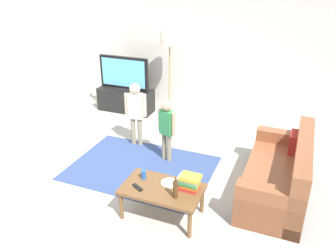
# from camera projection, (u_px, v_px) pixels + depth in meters

# --- Properties ---
(ground) EXTENTS (7.80, 7.80, 0.00)m
(ground) POSITION_uv_depth(u_px,v_px,m) (153.00, 181.00, 5.13)
(ground) COLOR #B2ADA3
(wall_back) EXTENTS (6.00, 0.12, 2.70)m
(wall_back) POSITION_uv_depth(u_px,v_px,m) (212.00, 49.00, 7.08)
(wall_back) COLOR silver
(wall_back) RESTS_ON ground
(area_rug) EXTENTS (2.20, 1.60, 0.01)m
(area_rug) POSITION_uv_depth(u_px,v_px,m) (141.00, 168.00, 5.47)
(area_rug) COLOR #33477A
(area_rug) RESTS_ON ground
(tv_stand) EXTENTS (1.20, 0.44, 0.50)m
(tv_stand) POSITION_uv_depth(u_px,v_px,m) (126.00, 100.00, 7.53)
(tv_stand) COLOR black
(tv_stand) RESTS_ON ground
(tv) EXTENTS (1.10, 0.28, 0.71)m
(tv) POSITION_uv_depth(u_px,v_px,m) (124.00, 74.00, 7.26)
(tv) COLOR black
(tv) RESTS_ON tv_stand
(couch) EXTENTS (0.80, 1.80, 0.86)m
(couch) POSITION_uv_depth(u_px,v_px,m) (282.00, 177.00, 4.72)
(couch) COLOR brown
(couch) RESTS_ON ground
(floor_lamp) EXTENTS (0.36, 0.36, 1.78)m
(floor_lamp) POSITION_uv_depth(u_px,v_px,m) (170.00, 42.00, 6.78)
(floor_lamp) COLOR #262626
(floor_lamp) RESTS_ON ground
(child_near_tv) EXTENTS (0.37, 0.18, 1.14)m
(child_near_tv) POSITION_uv_depth(u_px,v_px,m) (136.00, 109.00, 5.92)
(child_near_tv) COLOR gray
(child_near_tv) RESTS_ON ground
(child_center) EXTENTS (0.33, 0.19, 1.04)m
(child_center) POSITION_uv_depth(u_px,v_px,m) (167.00, 125.00, 5.45)
(child_center) COLOR gray
(child_center) RESTS_ON ground
(coffee_table) EXTENTS (1.00, 0.60, 0.42)m
(coffee_table) POSITION_uv_depth(u_px,v_px,m) (162.00, 191.00, 4.29)
(coffee_table) COLOR brown
(coffee_table) RESTS_ON ground
(book_stack) EXTENTS (0.29, 0.22, 0.20)m
(book_stack) POSITION_uv_depth(u_px,v_px,m) (189.00, 182.00, 4.21)
(book_stack) COLOR red
(book_stack) RESTS_ON coffee_table
(bottle) EXTENTS (0.06, 0.06, 0.28)m
(bottle) POSITION_uv_depth(u_px,v_px,m) (175.00, 189.00, 4.04)
(bottle) COLOR #4C3319
(bottle) RESTS_ON coffee_table
(tv_remote) EXTENTS (0.17, 0.13, 0.02)m
(tv_remote) POSITION_uv_depth(u_px,v_px,m) (138.00, 187.00, 4.26)
(tv_remote) COLOR black
(tv_remote) RESTS_ON coffee_table
(soda_can) EXTENTS (0.07, 0.07, 0.12)m
(soda_can) POSITION_uv_depth(u_px,v_px,m) (144.00, 174.00, 4.43)
(soda_can) COLOR #2659B2
(soda_can) RESTS_ON coffee_table
(plate) EXTENTS (0.22, 0.22, 0.02)m
(plate) POSITION_uv_depth(u_px,v_px,m) (170.00, 183.00, 4.35)
(plate) COLOR white
(plate) RESTS_ON coffee_table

